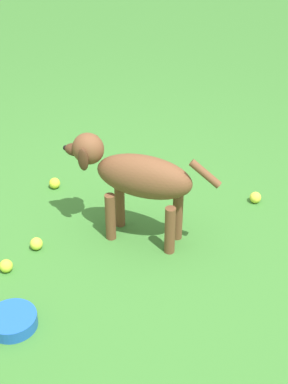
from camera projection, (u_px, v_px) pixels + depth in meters
The scene contains 7 objects.
ground at pixel (110, 261), 2.91m from camera, with size 14.00×14.00×0.00m, color #38722D.
dog at pixel (135, 176), 2.89m from camera, with size 0.51×0.71×0.56m.
tennis_ball_0 at pixel (55, 183), 3.47m from camera, with size 0.07×0.07×0.07m, color #CED733.
tennis_ball_1 at pixel (255, 197), 3.34m from camera, with size 0.07×0.07×0.07m, color #D5D63E.
tennis_ball_2 at pixel (36, 244), 2.98m from camera, with size 0.07×0.07×0.07m, color #CEE03D.
tennis_ball_3 at pixel (6, 266), 2.83m from camera, with size 0.07×0.07×0.07m, color #C7E037.
water_bowl at pixel (12, 321), 2.53m from camera, with size 0.22×0.22×0.06m, color blue.
Camera 1 is at (-2.22, 0.36, 1.89)m, focal length 53.94 mm.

